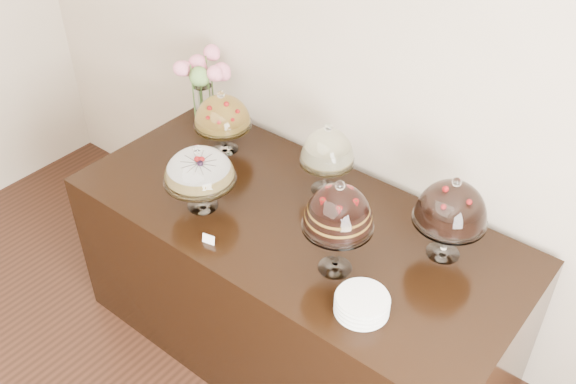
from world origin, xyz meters
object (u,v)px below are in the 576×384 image
Objects in this scene: cake_stand_cheesecake at (328,149)px; plate_stack at (362,304)px; cake_stand_dark_choco at (452,206)px; cake_stand_fruit_tart at (222,114)px; flower_vase at (203,81)px; cake_stand_sugar_sponge at (199,169)px; display_counter at (294,284)px; cake_stand_choco_layer at (338,211)px.

cake_stand_cheesecake is 0.83m from plate_stack.
cake_stand_dark_choco is 1.92× the size of plate_stack.
cake_stand_fruit_tart is 0.80× the size of flower_vase.
cake_stand_sugar_sponge is 0.99× the size of cake_stand_fruit_tart.
display_counter is 10.30× the size of plate_stack.
cake_stand_sugar_sponge is 0.91× the size of cake_stand_cheesecake.
cake_stand_sugar_sponge is 0.76m from flower_vase.
display_counter is 5.36× the size of cake_stand_dark_choco.
cake_stand_dark_choco is 1.31m from cake_stand_fruit_tart.
cake_stand_cheesecake is at bearing 4.77° from cake_stand_fruit_tart.
cake_stand_sugar_sponge is 0.61m from cake_stand_cheesecake.
cake_stand_choco_layer is 0.56m from cake_stand_cheesecake.
cake_stand_fruit_tart is (-0.64, -0.05, -0.02)m from cake_stand_cheesecake.
cake_stand_sugar_sponge is 0.75× the size of cake_stand_choco_layer.
cake_stand_sugar_sponge reaches higher than plate_stack.
cake_stand_fruit_tart reaches higher than plate_stack.
cake_stand_sugar_sponge is 0.85× the size of cake_stand_dark_choco.
cake_stand_cheesecake is at bearing 136.12° from plate_stack.
cake_stand_fruit_tart is at bearing -179.96° from cake_stand_dark_choco.
flower_vase is at bearing 153.53° from cake_stand_fruit_tart.
cake_stand_cheesecake is 0.86× the size of flower_vase.
plate_stack is at bearing -22.56° from cake_stand_fruit_tart.
cake_stand_dark_choco reaches higher than cake_stand_cheesecake.
cake_stand_cheesecake is at bearing 93.07° from display_counter.
cake_stand_choco_layer reaches higher than cake_stand_cheesecake.
cake_stand_choco_layer is (0.34, -0.16, 0.76)m from display_counter.
plate_stack is (0.58, -0.56, -0.19)m from cake_stand_cheesecake.
cake_stand_fruit_tart is (-0.25, 0.42, -0.00)m from cake_stand_sugar_sponge.
cake_stand_sugar_sponge is 1.14m from cake_stand_dark_choco.
cake_stand_fruit_tart reaches higher than display_counter.
cake_stand_cheesecake is 0.90m from flower_vase.
plate_stack is (0.23, -0.14, -0.27)m from cake_stand_choco_layer.
cake_stand_cheesecake reaches higher than display_counter.
cake_stand_choco_layer reaches higher than cake_stand_sugar_sponge.
flower_vase reaches higher than cake_stand_dark_choco.
display_counter is at bearing 155.61° from cake_stand_choco_layer.
cake_stand_fruit_tart is (-1.31, -0.00, -0.05)m from cake_stand_dark_choco.
display_counter is 0.74m from cake_stand_cheesecake.
plate_stack is at bearing -23.27° from flower_vase.
cake_stand_choco_layer reaches higher than plate_stack.
cake_stand_choco_layer reaches higher than flower_vase.
cake_stand_fruit_tart is at bearing 159.59° from cake_stand_choco_layer.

